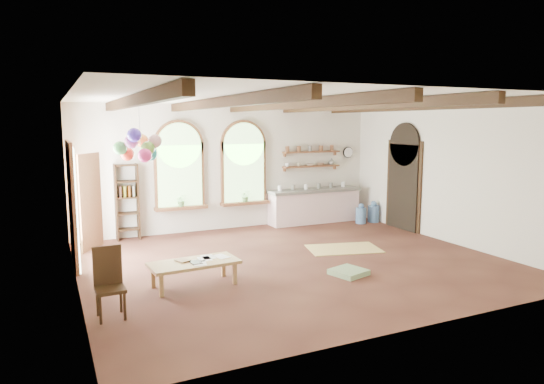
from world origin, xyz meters
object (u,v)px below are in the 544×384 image
kitchen_counter (314,205)px  side_chair (110,298)px  coffee_table (194,264)px  balloon_cluster (140,145)px

kitchen_counter → side_chair: size_ratio=2.65×
side_chair → coffee_table: bearing=29.3°
coffee_table → side_chair: 1.67m
kitchen_counter → coffee_table: kitchen_counter is taller
kitchen_counter → balloon_cluster: size_ratio=2.32×
kitchen_counter → balloon_cluster: 5.92m
side_chair → balloon_cluster: (0.86, 2.18, 2.04)m
side_chair → balloon_cluster: 3.11m
balloon_cluster → coffee_table: bearing=-66.7°
coffee_table → side_chair: size_ratio=1.52×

